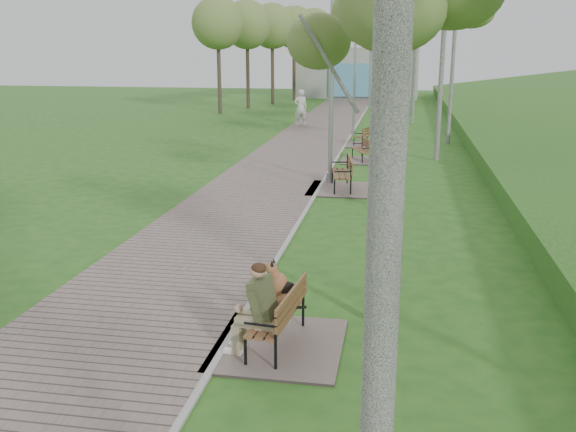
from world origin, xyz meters
The scene contains 12 objects.
walkway centered at (-1.75, 21.50, 0.02)m, with size 3.50×67.00×0.04m, color #6C5D58.
kerb centered at (0.00, 21.50, 0.03)m, with size 0.10×67.00×0.05m, color #999993.
building_north centered at (-1.50, 50.97, 1.99)m, with size 10.00×5.20×4.00m.
bench_main centered at (0.66, 4.66, 0.44)m, with size 1.82×2.02×1.59m.
bench_second centered at (0.66, 15.18, 0.23)m, with size 1.99×2.21×1.22m.
bench_third centered at (0.97, 20.22, 0.18)m, with size 1.63×1.81×1.00m.
bench_far centered at (0.84, 24.14, 0.19)m, with size 1.67×1.86×1.03m.
lamp_post_second centered at (0.21, 16.11, 2.77)m, with size 0.23×0.23×5.92m.
lamp_post_third centered at (0.10, 27.15, 2.16)m, with size 0.18×0.18×4.63m.
lamp_post_far centered at (0.07, 42.21, 2.65)m, with size 0.22×0.22×5.66m.
pedestrian_near centered at (-3.00, 30.65, 0.96)m, with size 0.70×0.46×1.92m, color silver.
birch_distant_a centered at (2.96, 37.98, 6.39)m, with size 2.59×2.59×8.14m.
Camera 1 is at (2.35, -3.59, 4.21)m, focal length 40.00 mm.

